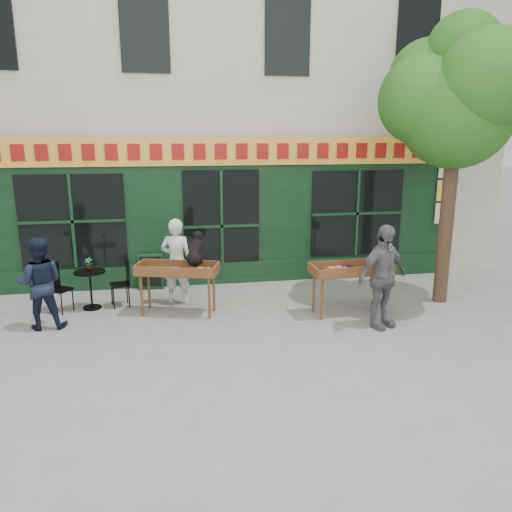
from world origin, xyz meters
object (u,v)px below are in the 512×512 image
(man_right, at_px, (382,277))
(dog, at_px, (195,248))
(book_cart_center, at_px, (177,272))
(woman, at_px, (177,261))
(man_left, at_px, (40,283))
(bistro_table, at_px, (90,282))
(book_cart_right, at_px, (351,272))

(man_right, bearing_deg, dog, 135.38)
(book_cart_center, xyz_separation_m, woman, (0.00, 0.65, 0.05))
(man_right, bearing_deg, man_left, 147.52)
(dog, height_order, woman, woman)
(dog, bearing_deg, bistro_table, 179.42)
(book_cart_center, relative_size, dog, 2.69)
(woman, xyz_separation_m, book_cart_right, (3.24, -1.22, -0.05))
(dog, bearing_deg, woman, 133.10)
(man_right, bearing_deg, bistro_table, 137.12)
(book_cart_right, height_order, man_left, man_left)
(dog, relative_size, bistro_table, 0.79)
(woman, bearing_deg, dog, 133.10)
(woman, distance_m, man_left, 2.58)
(woman, distance_m, man_right, 4.05)
(man_left, bearing_deg, book_cart_center, -174.61)
(book_cart_center, height_order, book_cart_right, same)
(book_cart_center, distance_m, man_left, 2.41)
(book_cart_right, bearing_deg, dog, 166.91)
(bistro_table, bearing_deg, dog, -17.12)
(man_right, bearing_deg, book_cart_center, 136.64)
(book_cart_center, relative_size, bistro_table, 2.12)
(book_cart_center, height_order, man_left, man_left)
(bistro_table, xyz_separation_m, man_left, (-0.70, -0.90, 0.28))
(woman, bearing_deg, book_cart_center, 106.53)
(man_right, relative_size, man_left, 1.13)
(bistro_table, bearing_deg, man_left, -127.87)
(dog, height_order, man_left, man_left)
(book_cart_center, bearing_deg, man_left, -155.77)
(dog, xyz_separation_m, bistro_table, (-2.04, 0.63, -0.75))
(woman, relative_size, bistro_table, 2.30)
(man_right, relative_size, bistro_table, 2.45)
(woman, height_order, man_right, man_right)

